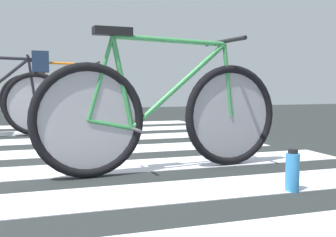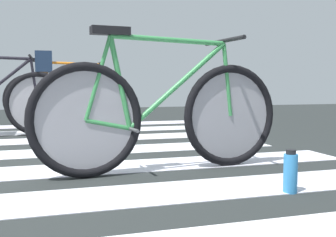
{
  "view_description": "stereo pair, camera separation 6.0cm",
  "coord_description": "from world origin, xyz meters",
  "views": [
    {
      "loc": [
        0.38,
        -2.87,
        0.6
      ],
      "look_at": [
        1.4,
        0.25,
        0.32
      ],
      "focal_mm": 43.65,
      "sensor_mm": 36.0,
      "label": 1
    },
    {
      "loc": [
        0.45,
        -2.87,
        0.6
      ],
      "look_at": [
        1.4,
        0.25,
        0.32
      ],
      "focal_mm": 43.65,
      "sensor_mm": 36.0,
      "label": 2
    }
  ],
  "objects": [
    {
      "name": "bicycle_4_of_4",
      "position": [
        0.77,
        3.05,
        0.41
      ],
      "size": [
        1.74,
        0.52,
        0.93
      ],
      "rotation": [
        0.0,
        0.0,
        -0.0
      ],
      "color": "black",
      "rests_on": "ground"
    },
    {
      "name": "bicycle_1_of_4",
      "position": [
        1.19,
        -0.3,
        0.41
      ],
      "size": [
        1.73,
        0.52,
        0.93
      ],
      "rotation": [
        0.0,
        0.0,
        0.09
      ],
      "color": "black",
      "rests_on": "ground"
    },
    {
      "name": "water_bottle",
      "position": [
        1.7,
        -1.01,
        0.13
      ],
      "size": [
        0.07,
        0.07,
        0.23
      ],
      "color": "#3488CF",
      "rests_on": "ground"
    },
    {
      "name": "cyclist_4_of_4",
      "position": [
        0.46,
        3.05,
        0.68
      ],
      "size": [
        0.31,
        0.41,
        1.02
      ],
      "rotation": [
        0.0,
        0.0,
        -0.0
      ],
      "color": "brown",
      "rests_on": "ground"
    }
  ]
}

